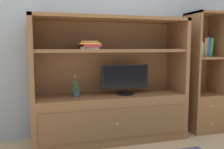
{
  "coord_description": "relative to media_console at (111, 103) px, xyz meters",
  "views": [
    {
      "loc": [
        -0.79,
        -2.38,
        1.13
      ],
      "look_at": [
        0.0,
        0.35,
        0.81
      ],
      "focal_mm": 39.15,
      "sensor_mm": 36.0,
      "label": 1
    }
  ],
  "objects": [
    {
      "name": "media_console",
      "position": [
        0.0,
        0.0,
        0.0
      ],
      "size": [
        1.83,
        0.52,
        1.47
      ],
      "color": "brown",
      "rests_on": "ground_plane"
    },
    {
      "name": "potted_plant",
      "position": [
        -0.41,
        0.0,
        0.15
      ],
      "size": [
        0.09,
        0.15,
        0.25
      ],
      "color": "#384C56",
      "rests_on": "media_console"
    },
    {
      "name": "painted_rear_wall",
      "position": [
        0.0,
        0.34,
        0.94
      ],
      "size": [
        6.0,
        0.1,
        2.8
      ],
      "primitive_type": "cube",
      "color": "#9EA8B2",
      "rests_on": "ground_plane"
    },
    {
      "name": "upright_book_row",
      "position": [
        1.25,
        -0.01,
        0.66
      ],
      "size": [
        0.24,
        0.17,
        0.26
      ],
      "color": "red",
      "rests_on": "bookshelf_tall"
    },
    {
      "name": "bookshelf_tall",
      "position": [
        1.29,
        0.0,
        0.07
      ],
      "size": [
        0.43,
        0.42,
        1.58
      ],
      "color": "brown",
      "rests_on": "ground_plane"
    },
    {
      "name": "tv_monitor",
      "position": [
        0.18,
        -0.03,
        0.29
      ],
      "size": [
        0.59,
        0.21,
        0.36
      ],
      "color": "black",
      "rests_on": "media_console"
    },
    {
      "name": "magazine_stack",
      "position": [
        -0.26,
        -0.01,
        0.69
      ],
      "size": [
        0.25,
        0.33,
        0.09
      ],
      "color": "silver",
      "rests_on": "media_console"
    }
  ]
}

